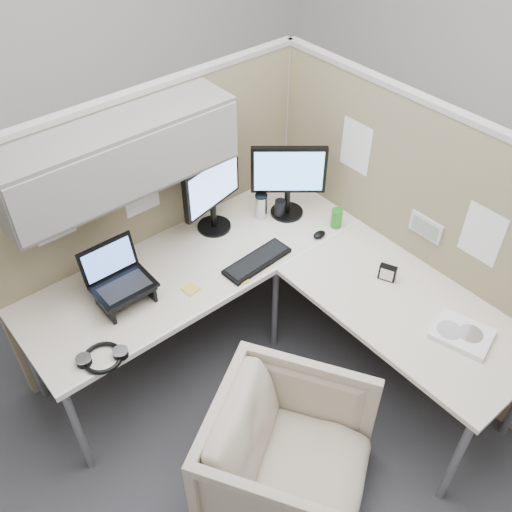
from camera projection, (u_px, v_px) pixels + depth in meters
ground at (270, 390)px, 3.42m from camera, size 4.50×4.50×0.00m
partition_back at (142, 191)px, 3.05m from camera, size 2.00×0.36×1.63m
partition_right at (399, 229)px, 3.26m from camera, size 0.07×2.03×1.63m
desk at (274, 288)px, 3.09m from camera, size 2.00×1.98×0.73m
office_chair at (289, 454)px, 2.71m from camera, size 0.97×0.96×0.75m
monitor_left at (212, 190)px, 3.23m from camera, size 0.44×0.20×0.47m
monitor_right at (288, 176)px, 3.33m from camera, size 0.36×0.31×0.47m
laptop_station at (121, 283)px, 2.89m from camera, size 0.30×0.26×0.31m
keyboard at (257, 261)px, 3.17m from camera, size 0.42×0.16×0.02m
mouse at (319, 235)px, 3.34m from camera, size 0.09×0.06×0.03m
travel_mug at (261, 206)px, 3.43m from camera, size 0.08×0.08×0.16m
soda_can_green at (337, 218)px, 3.38m from camera, size 0.07×0.07×0.12m
soda_can_silver at (280, 209)px, 3.45m from camera, size 0.07×0.07×0.12m
sticky_note_b at (241, 279)px, 3.07m from camera, size 0.10×0.10×0.01m
sticky_note_a at (191, 289)px, 3.02m from camera, size 0.08×0.08×0.01m
sticky_note_c at (137, 279)px, 3.08m from camera, size 0.10×0.10×0.01m
headphones at (103, 358)px, 2.67m from camera, size 0.25×0.25×0.03m
paper_stack at (462, 334)px, 2.77m from camera, size 0.28×0.32×0.03m
desk_clock at (387, 273)px, 3.05m from camera, size 0.07×0.10×0.09m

